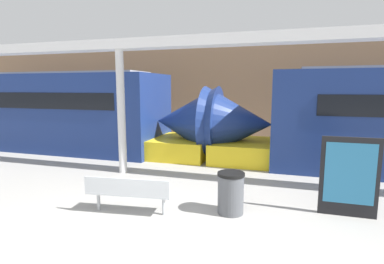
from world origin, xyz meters
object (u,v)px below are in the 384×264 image
train_right (43,112)px  trash_bin (231,193)px  support_column_near (121,113)px  poster_board (349,177)px  bench_near (129,191)px

train_right → trash_bin: (9.06, -4.66, -1.08)m
support_column_near → train_right: bearing=154.1°
train_right → poster_board: 12.08m
bench_near → poster_board: bearing=8.9°
trash_bin → poster_board: (2.28, 0.54, 0.39)m
poster_board → train_right: bearing=160.1°
poster_board → support_column_near: size_ratio=0.44×
trash_bin → poster_board: 2.37m
train_right → bench_near: train_right is taller
support_column_near → poster_board: bearing=-14.1°
bench_near → poster_board: (4.27, 1.19, 0.33)m
train_right → trash_bin: size_ratio=17.91×
train_right → support_column_near: support_column_near is taller
train_right → bench_near: 8.90m
bench_near → poster_board: 4.44m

